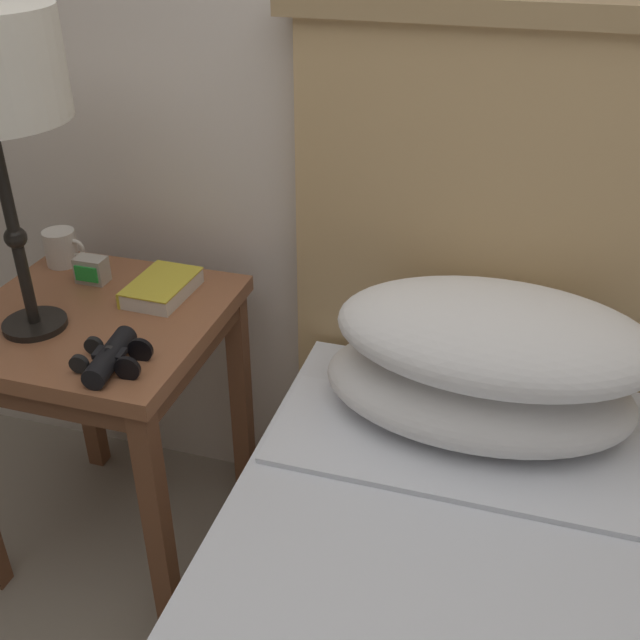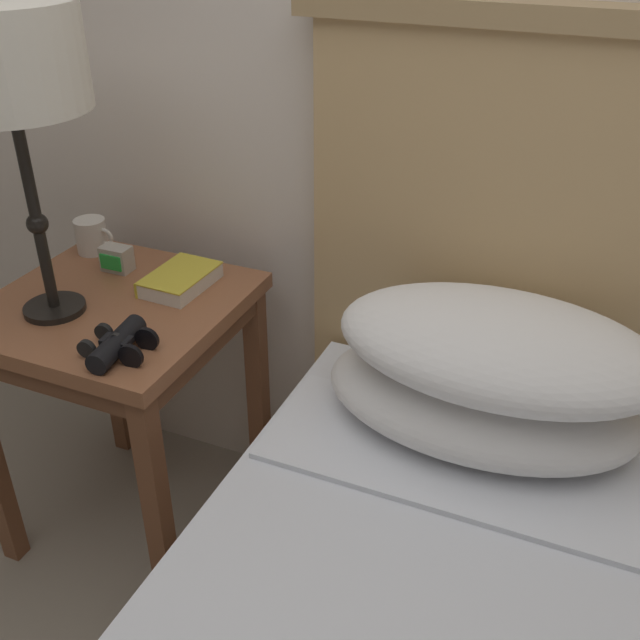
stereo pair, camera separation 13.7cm
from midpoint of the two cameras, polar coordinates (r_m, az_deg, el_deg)
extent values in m
cube|color=brown|center=(1.69, -19.08, -0.11)|extent=(0.53, 0.52, 0.04)
cube|color=brown|center=(1.72, -18.84, -1.34)|extent=(0.50, 0.49, 0.05)
cube|color=brown|center=(1.63, -14.68, -15.28)|extent=(0.04, 0.04, 0.62)
cube|color=brown|center=(2.14, -19.39, -3.81)|extent=(0.04, 0.04, 0.62)
cube|color=brown|center=(1.93, -8.06, -6.21)|extent=(0.04, 0.04, 0.62)
ellipsoid|color=white|center=(1.49, 9.25, -5.25)|extent=(0.60, 0.36, 0.15)
ellipsoid|color=white|center=(1.42, 10.46, -1.18)|extent=(0.60, 0.36, 0.15)
cylinder|color=black|center=(1.67, -23.12, -0.35)|extent=(0.13, 0.13, 0.01)
cylinder|color=black|center=(1.58, -24.69, 6.36)|extent=(0.02, 0.02, 0.42)
sphere|color=black|center=(1.59, -24.53, 5.68)|extent=(0.04, 0.04, 0.04)
cube|color=silver|center=(1.71, -14.20, 2.29)|extent=(0.12, 0.18, 0.03)
cube|color=gold|center=(1.70, -14.28, 2.84)|extent=(0.12, 0.18, 0.00)
cube|color=gold|center=(1.74, -15.84, 2.57)|extent=(0.01, 0.18, 0.04)
cylinder|color=black|center=(1.46, -18.82, -3.44)|extent=(0.06, 0.10, 0.04)
cylinder|color=black|center=(1.44, -17.14, -3.66)|extent=(0.05, 0.02, 0.05)
cylinder|color=black|center=(1.48, -20.45, -3.24)|extent=(0.04, 0.02, 0.04)
cylinder|color=black|center=(1.51, -17.76, -2.11)|extent=(0.06, 0.10, 0.04)
cylinder|color=black|center=(1.49, -16.12, -2.30)|extent=(0.05, 0.02, 0.05)
cylinder|color=black|center=(1.53, -19.36, -1.93)|extent=(0.04, 0.02, 0.04)
cube|color=black|center=(1.48, -18.33, -2.52)|extent=(0.06, 0.04, 0.01)
cylinder|color=black|center=(1.48, -18.36, -2.38)|extent=(0.02, 0.01, 0.02)
cylinder|color=silver|center=(1.91, -21.13, 5.11)|extent=(0.08, 0.08, 0.08)
torus|color=silver|center=(1.88, -20.12, 5.11)|extent=(0.05, 0.01, 0.05)
cube|color=#B7B2A8|center=(1.81, -19.11, 3.58)|extent=(0.07, 0.04, 0.06)
cube|color=green|center=(1.79, -19.53, 3.24)|extent=(0.06, 0.00, 0.04)
camera|label=1|loc=(0.07, -92.86, -1.69)|focal=42.00mm
camera|label=2|loc=(0.07, 87.14, 1.69)|focal=42.00mm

